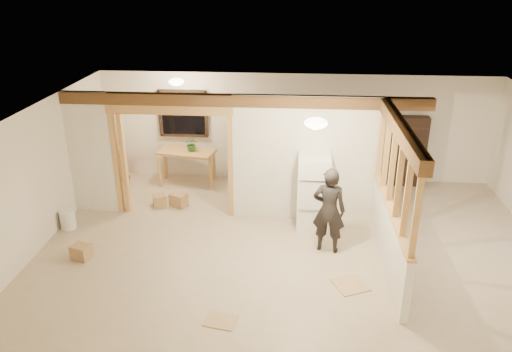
# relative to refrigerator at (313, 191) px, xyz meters

# --- Properties ---
(floor) EXTENTS (9.00, 6.50, 0.01)m
(floor) POSITION_rel_refrigerator_xyz_m (-0.37, -0.85, -0.73)
(floor) COLOR #C1AB8F
(floor) RESTS_ON ground
(ceiling) EXTENTS (9.00, 6.50, 0.01)m
(ceiling) POSITION_rel_refrigerator_xyz_m (-0.37, -0.85, 1.77)
(ceiling) COLOR white
(wall_back) EXTENTS (9.00, 0.01, 2.50)m
(wall_back) POSITION_rel_refrigerator_xyz_m (-0.37, 2.40, 0.52)
(wall_back) COLOR silver
(wall_back) RESTS_ON floor
(wall_front) EXTENTS (9.00, 0.01, 2.50)m
(wall_front) POSITION_rel_refrigerator_xyz_m (-0.37, -4.10, 0.52)
(wall_front) COLOR silver
(wall_front) RESTS_ON floor
(wall_left) EXTENTS (0.01, 6.50, 2.50)m
(wall_left) POSITION_rel_refrigerator_xyz_m (-4.87, -0.85, 0.52)
(wall_left) COLOR silver
(wall_left) RESTS_ON floor
(partition_left_stub) EXTENTS (0.90, 0.12, 2.50)m
(partition_left_stub) POSITION_rel_refrigerator_xyz_m (-4.42, 0.35, 0.52)
(partition_left_stub) COLOR white
(partition_left_stub) RESTS_ON floor
(partition_center) EXTENTS (2.80, 0.12, 2.50)m
(partition_center) POSITION_rel_refrigerator_xyz_m (-0.17, 0.35, 0.52)
(partition_center) COLOR white
(partition_center) RESTS_ON floor
(doorway_frame) EXTENTS (2.46, 0.14, 2.20)m
(doorway_frame) POSITION_rel_refrigerator_xyz_m (-2.77, 0.35, 0.37)
(doorway_frame) COLOR tan
(doorway_frame) RESTS_ON floor
(header_beam_back) EXTENTS (7.00, 0.18, 0.22)m
(header_beam_back) POSITION_rel_refrigerator_xyz_m (-1.37, 0.35, 1.65)
(header_beam_back) COLOR brown
(header_beam_back) RESTS_ON ceiling
(header_beam_right) EXTENTS (0.18, 3.30, 0.22)m
(header_beam_right) POSITION_rel_refrigerator_xyz_m (1.23, -1.25, 1.65)
(header_beam_right) COLOR brown
(header_beam_right) RESTS_ON ceiling
(pony_wall) EXTENTS (0.12, 3.20, 1.00)m
(pony_wall) POSITION_rel_refrigerator_xyz_m (1.23, -1.25, -0.23)
(pony_wall) COLOR white
(pony_wall) RESTS_ON floor
(stud_partition) EXTENTS (0.14, 3.20, 1.32)m
(stud_partition) POSITION_rel_refrigerator_xyz_m (1.23, -1.25, 0.93)
(stud_partition) COLOR tan
(stud_partition) RESTS_ON pony_wall
(window_back) EXTENTS (1.12, 0.10, 1.10)m
(window_back) POSITION_rel_refrigerator_xyz_m (-2.97, 2.32, 0.82)
(window_back) COLOR black
(window_back) RESTS_ON wall_back
(ceiling_dome_main) EXTENTS (0.36, 0.36, 0.16)m
(ceiling_dome_main) POSITION_rel_refrigerator_xyz_m (-0.07, -1.35, 1.75)
(ceiling_dome_main) COLOR #FFEABF
(ceiling_dome_main) RESTS_ON ceiling
(ceiling_dome_util) EXTENTS (0.32, 0.32, 0.14)m
(ceiling_dome_util) POSITION_rel_refrigerator_xyz_m (-2.87, 1.45, 1.75)
(ceiling_dome_util) COLOR #FFEABF
(ceiling_dome_util) RESTS_ON ceiling
(hanging_bulb) EXTENTS (0.07, 0.07, 0.07)m
(hanging_bulb) POSITION_rel_refrigerator_xyz_m (-2.37, 0.75, 1.45)
(hanging_bulb) COLOR #FFD88C
(hanging_bulb) RESTS_ON ceiling
(refrigerator) EXTENTS (0.60, 0.58, 1.46)m
(refrigerator) POSITION_rel_refrigerator_xyz_m (0.00, 0.00, 0.00)
(refrigerator) COLOR silver
(refrigerator) RESTS_ON floor
(woman) EXTENTS (0.63, 0.48, 1.57)m
(woman) POSITION_rel_refrigerator_xyz_m (0.25, -0.90, 0.06)
(woman) COLOR black
(woman) RESTS_ON floor
(work_table) EXTENTS (1.37, 0.88, 0.80)m
(work_table) POSITION_rel_refrigerator_xyz_m (-2.83, 1.88, -0.33)
(work_table) COLOR tan
(work_table) RESTS_ON floor
(potted_plant) EXTENTS (0.35, 0.32, 0.34)m
(potted_plant) POSITION_rel_refrigerator_xyz_m (-2.70, 1.86, 0.24)
(potted_plant) COLOR #225723
(potted_plant) RESTS_ON work_table
(shop_vac) EXTENTS (0.61, 0.61, 0.67)m
(shop_vac) POSITION_rel_refrigerator_xyz_m (-4.53, 1.96, -0.39)
(shop_vac) COLOR #9F2013
(shop_vac) RESTS_ON floor
(bookshelf) EXTENTS (0.81, 0.27, 1.63)m
(bookshelf) POSITION_rel_refrigerator_xyz_m (2.18, 2.20, 0.09)
(bookshelf) COLOR black
(bookshelf) RESTS_ON floor
(bucket) EXTENTS (0.32, 0.32, 0.37)m
(bucket) POSITION_rel_refrigerator_xyz_m (-4.69, -0.48, -0.54)
(bucket) COLOR silver
(bucket) RESTS_ON floor
(box_util_a) EXTENTS (0.40, 0.37, 0.27)m
(box_util_a) POSITION_rel_refrigerator_xyz_m (-2.78, 0.67, -0.59)
(box_util_a) COLOR #A87F51
(box_util_a) RESTS_ON floor
(box_util_b) EXTENTS (0.34, 0.34, 0.25)m
(box_util_b) POSITION_rel_refrigerator_xyz_m (-3.18, 0.63, -0.60)
(box_util_b) COLOR #A87F51
(box_util_b) RESTS_ON floor
(box_front) EXTENTS (0.38, 0.34, 0.26)m
(box_front) POSITION_rel_refrigerator_xyz_m (-4.00, -1.52, -0.60)
(box_front) COLOR #A87F51
(box_front) RESTS_ON floor
(floor_panel_near) EXTENTS (0.65, 0.65, 0.02)m
(floor_panel_near) POSITION_rel_refrigerator_xyz_m (0.57, -1.97, -0.72)
(floor_panel_near) COLOR tan
(floor_panel_near) RESTS_ON floor
(floor_panel_far) EXTENTS (0.51, 0.44, 0.01)m
(floor_panel_far) POSITION_rel_refrigerator_xyz_m (-1.36, -2.99, -0.72)
(floor_panel_far) COLOR tan
(floor_panel_far) RESTS_ON floor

